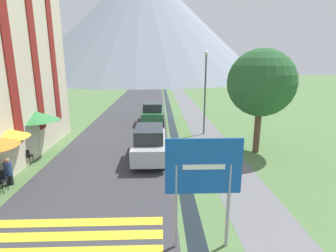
{
  "coord_description": "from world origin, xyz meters",
  "views": [
    {
      "loc": [
        0.14,
        -2.85,
        5.15
      ],
      "look_at": [
        0.58,
        10.0,
        1.99
      ],
      "focal_mm": 28.0,
      "sensor_mm": 36.0,
      "label": 1
    }
  ],
  "objects": [
    {
      "name": "ground_plane",
      "position": [
        0.0,
        20.0,
        0.0
      ],
      "size": [
        160.0,
        160.0,
        0.0
      ],
      "primitive_type": "plane",
      "color": "#517542"
    },
    {
      "name": "road",
      "position": [
        -2.5,
        30.0,
        0.0
      ],
      "size": [
        6.4,
        60.0,
        0.01
      ],
      "color": "#38383D",
      "rests_on": "ground_plane"
    },
    {
      "name": "footpath",
      "position": [
        3.6,
        30.0,
        0.0
      ],
      "size": [
        2.2,
        60.0,
        0.01
      ],
      "color": "slate",
      "rests_on": "ground_plane"
    },
    {
      "name": "drainage_channel",
      "position": [
        1.2,
        30.0,
        0.0
      ],
      "size": [
        0.6,
        60.0,
        0.0
      ],
      "color": "black",
      "rests_on": "ground_plane"
    },
    {
      "name": "crosswalk_marking",
      "position": [
        -2.5,
        4.16,
        0.01
      ],
      "size": [
        5.44,
        1.84,
        0.01
      ],
      "color": "yellow",
      "rests_on": "ground_plane"
    },
    {
      "name": "mountain_distant",
      "position": [
        -4.44,
        83.31,
        16.76
      ],
      "size": [
        72.56,
        72.56,
        33.52
      ],
      "color": "gray",
      "rests_on": "ground_plane"
    },
    {
      "name": "road_sign",
      "position": [
        1.31,
        3.6,
        2.17
      ],
      "size": [
        2.06,
        0.11,
        3.23
      ],
      "color": "#9E9EA3",
      "rests_on": "ground_plane"
    },
    {
      "name": "parked_car_near",
      "position": [
        -0.4,
        10.61,
        0.91
      ],
      "size": [
        1.8,
        4.3,
        1.82
      ],
      "color": "#B2B2B7",
      "rests_on": "ground_plane"
    },
    {
      "name": "parked_car_far",
      "position": [
        -0.41,
        19.22,
        0.91
      ],
      "size": [
        1.89,
        4.23,
        1.82
      ],
      "color": "#28663D",
      "rests_on": "ground_plane"
    },
    {
      "name": "cafe_chair_middle",
      "position": [
        -6.85,
        8.53,
        0.51
      ],
      "size": [
        0.4,
        0.4,
        0.85
      ],
      "rotation": [
        0.0,
        0.0,
        0.46
      ],
      "color": "black",
      "rests_on": "ground_plane"
    },
    {
      "name": "cafe_chair_near_right",
      "position": [
        -6.45,
        7.43,
        0.51
      ],
      "size": [
        0.4,
        0.4,
        0.85
      ],
      "rotation": [
        0.0,
        0.0,
        -0.07
      ],
      "color": "black",
      "rests_on": "ground_plane"
    },
    {
      "name": "cafe_chair_far_right",
      "position": [
        -6.62,
        9.96,
        0.51
      ],
      "size": [
        0.4,
        0.4,
        0.85
      ],
      "rotation": [
        0.0,
        0.0,
        0.47
      ],
      "color": "black",
      "rests_on": "ground_plane"
    },
    {
      "name": "cafe_umbrella_middle_yellow",
      "position": [
        -6.81,
        8.62,
        2.07
      ],
      "size": [
        2.14,
        2.14,
        2.29
      ],
      "color": "#B7B2A8",
      "rests_on": "ground_plane"
    },
    {
      "name": "cafe_umbrella_rear_green",
      "position": [
        -6.58,
        11.32,
        2.29
      ],
      "size": [
        2.44,
        2.44,
        2.55
      ],
      "color": "#B7B2A8",
      "rests_on": "ground_plane"
    },
    {
      "name": "person_seated_far",
      "position": [
        -6.31,
        7.73,
        0.67
      ],
      "size": [
        0.32,
        0.32,
        1.21
      ],
      "color": "#282833",
      "rests_on": "ground_plane"
    },
    {
      "name": "streetlamp",
      "position": [
        3.39,
        15.57,
        3.43
      ],
      "size": [
        0.28,
        0.28,
        5.87
      ],
      "color": "#515156",
      "rests_on": "ground_plane"
    },
    {
      "name": "tree_by_path",
      "position": [
        5.79,
        11.57,
        4.01
      ],
      "size": [
        3.74,
        3.74,
        5.89
      ],
      "color": "brown",
      "rests_on": "ground_plane"
    }
  ]
}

